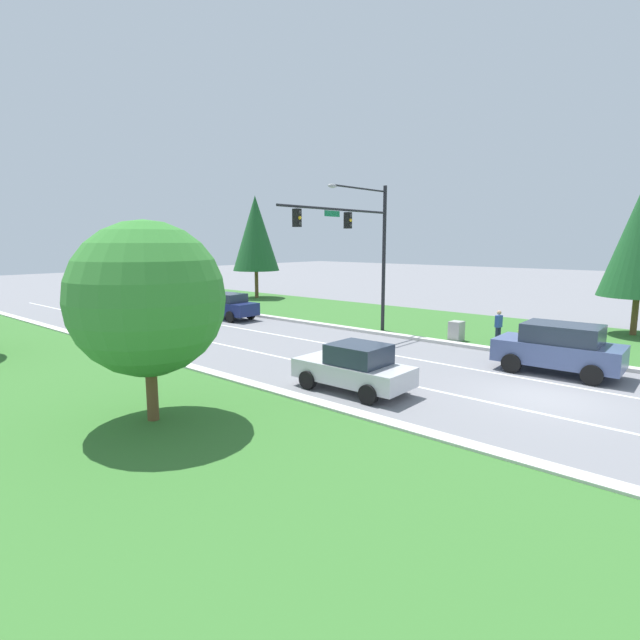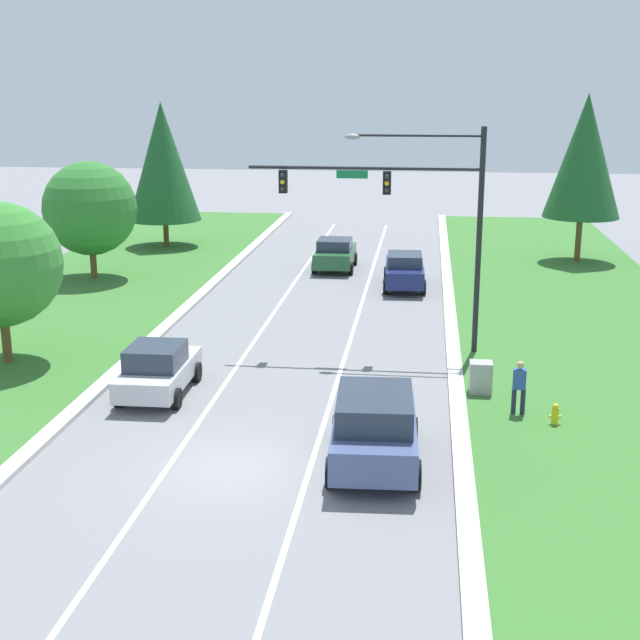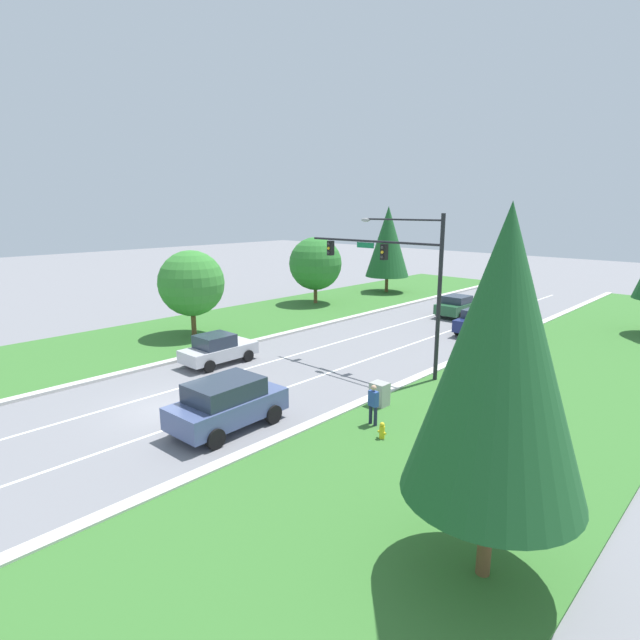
{
  "view_description": "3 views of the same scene",
  "coord_description": "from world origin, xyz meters",
  "px_view_note": "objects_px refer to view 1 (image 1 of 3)",
  "views": [
    {
      "loc": [
        -16.82,
        -4.81,
        5.07
      ],
      "look_at": [
        0.55,
        10.39,
        1.41
      ],
      "focal_mm": 28.0,
      "sensor_mm": 36.0,
      "label": 1
    },
    {
      "loc": [
        4.54,
        -20.44,
        9.43
      ],
      "look_at": [
        0.91,
        9.76,
        1.35
      ],
      "focal_mm": 50.0,
      "sensor_mm": 36.0,
      "label": 2
    },
    {
      "loc": [
        18.21,
        -9.87,
        8.27
      ],
      "look_at": [
        -0.4,
        9.81,
        2.17
      ],
      "focal_mm": 28.0,
      "sensor_mm": 36.0,
      "label": 3
    }
  ],
  "objects_px": {
    "fire_hydrant": "(519,336)",
    "conifer_near_right_tree": "(256,233)",
    "traffic_signal_mast": "(359,235)",
    "silver_sedan": "(354,368)",
    "oak_near_left_tree": "(147,299)",
    "navy_sedan": "(226,306)",
    "utility_cabinet": "(456,332)",
    "forest_sedan": "(143,307)",
    "pedestrian": "(498,325)",
    "slate_blue_suv": "(559,348)"
  },
  "relations": [
    {
      "from": "navy_sedan",
      "to": "forest_sedan",
      "type": "distance_m",
      "value": 5.44
    },
    {
      "from": "traffic_signal_mast",
      "to": "silver_sedan",
      "type": "xyz_separation_m",
      "value": [
        -7.68,
        -5.63,
        -4.55
      ]
    },
    {
      "from": "navy_sedan",
      "to": "oak_near_left_tree",
      "type": "height_order",
      "value": "oak_near_left_tree"
    },
    {
      "from": "conifer_near_right_tree",
      "to": "navy_sedan",
      "type": "bearing_deg",
      "value": -141.36
    },
    {
      "from": "traffic_signal_mast",
      "to": "oak_near_left_tree",
      "type": "xyz_separation_m",
      "value": [
        -13.82,
        -3.19,
        -1.86
      ]
    },
    {
      "from": "forest_sedan",
      "to": "utility_cabinet",
      "type": "relative_size",
      "value": 3.91
    },
    {
      "from": "fire_hydrant",
      "to": "conifer_near_right_tree",
      "type": "bearing_deg",
      "value": 79.88
    },
    {
      "from": "slate_blue_suv",
      "to": "conifer_near_right_tree",
      "type": "distance_m",
      "value": 29.83
    },
    {
      "from": "traffic_signal_mast",
      "to": "forest_sedan",
      "type": "relative_size",
      "value": 1.96
    },
    {
      "from": "fire_hydrant",
      "to": "conifer_near_right_tree",
      "type": "relative_size",
      "value": 0.08
    },
    {
      "from": "forest_sedan",
      "to": "slate_blue_suv",
      "type": "xyz_separation_m",
      "value": [
        3.55,
        -24.57,
        0.18
      ]
    },
    {
      "from": "silver_sedan",
      "to": "utility_cabinet",
      "type": "relative_size",
      "value": 3.85
    },
    {
      "from": "traffic_signal_mast",
      "to": "utility_cabinet",
      "type": "distance_m",
      "value": 6.99
    },
    {
      "from": "traffic_signal_mast",
      "to": "conifer_near_right_tree",
      "type": "relative_size",
      "value": 0.92
    },
    {
      "from": "forest_sedan",
      "to": "pedestrian",
      "type": "bearing_deg",
      "value": -70.09
    },
    {
      "from": "pedestrian",
      "to": "oak_near_left_tree",
      "type": "bearing_deg",
      "value": -2.95
    },
    {
      "from": "utility_cabinet",
      "to": "pedestrian",
      "type": "relative_size",
      "value": 0.64
    },
    {
      "from": "forest_sedan",
      "to": "fire_hydrant",
      "type": "relative_size",
      "value": 6.01
    },
    {
      "from": "traffic_signal_mast",
      "to": "utility_cabinet",
      "type": "height_order",
      "value": "traffic_signal_mast"
    },
    {
      "from": "slate_blue_suv",
      "to": "silver_sedan",
      "type": "bearing_deg",
      "value": 144.47
    },
    {
      "from": "slate_blue_suv",
      "to": "pedestrian",
      "type": "distance_m",
      "value": 5.6
    },
    {
      "from": "silver_sedan",
      "to": "fire_hydrant",
      "type": "xyz_separation_m",
      "value": [
        11.97,
        -1.32,
        -0.47
      ]
    },
    {
      "from": "silver_sedan",
      "to": "forest_sedan",
      "type": "bearing_deg",
      "value": 79.35
    },
    {
      "from": "navy_sedan",
      "to": "forest_sedan",
      "type": "relative_size",
      "value": 1.12
    },
    {
      "from": "navy_sedan",
      "to": "slate_blue_suv",
      "type": "relative_size",
      "value": 1.02
    },
    {
      "from": "traffic_signal_mast",
      "to": "silver_sedan",
      "type": "bearing_deg",
      "value": -143.77
    },
    {
      "from": "traffic_signal_mast",
      "to": "slate_blue_suv",
      "type": "xyz_separation_m",
      "value": [
        -0.65,
        -10.17,
        -4.35
      ]
    },
    {
      "from": "fire_hydrant",
      "to": "navy_sedan",
      "type": "bearing_deg",
      "value": 105.31
    },
    {
      "from": "forest_sedan",
      "to": "slate_blue_suv",
      "type": "distance_m",
      "value": 24.82
    },
    {
      "from": "fire_hydrant",
      "to": "utility_cabinet",
      "type": "bearing_deg",
      "value": 128.5
    },
    {
      "from": "silver_sedan",
      "to": "utility_cabinet",
      "type": "distance_m",
      "value": 10.07
    },
    {
      "from": "traffic_signal_mast",
      "to": "fire_hydrant",
      "type": "bearing_deg",
      "value": -58.34
    },
    {
      "from": "traffic_signal_mast",
      "to": "oak_near_left_tree",
      "type": "relative_size",
      "value": 1.46
    },
    {
      "from": "fire_hydrant",
      "to": "oak_near_left_tree",
      "type": "xyz_separation_m",
      "value": [
        -18.11,
        3.76,
        3.17
      ]
    },
    {
      "from": "navy_sedan",
      "to": "conifer_near_right_tree",
      "type": "xyz_separation_m",
      "value": [
        9.17,
        7.33,
        4.86
      ]
    },
    {
      "from": "fire_hydrant",
      "to": "silver_sedan",
      "type": "bearing_deg",
      "value": 173.69
    },
    {
      "from": "slate_blue_suv",
      "to": "utility_cabinet",
      "type": "relative_size",
      "value": 4.29
    },
    {
      "from": "forest_sedan",
      "to": "oak_near_left_tree",
      "type": "height_order",
      "value": "oak_near_left_tree"
    },
    {
      "from": "conifer_near_right_tree",
      "to": "oak_near_left_tree",
      "type": "relative_size",
      "value": 1.59
    },
    {
      "from": "forest_sedan",
      "to": "utility_cabinet",
      "type": "xyz_separation_m",
      "value": [
        6.53,
        -18.87,
        -0.3
      ]
    },
    {
      "from": "fire_hydrant",
      "to": "pedestrian",
      "type": "bearing_deg",
      "value": 143.22
    },
    {
      "from": "forest_sedan",
      "to": "silver_sedan",
      "type": "distance_m",
      "value": 20.32
    },
    {
      "from": "forest_sedan",
      "to": "pedestrian",
      "type": "height_order",
      "value": "pedestrian"
    },
    {
      "from": "pedestrian",
      "to": "conifer_near_right_tree",
      "type": "distance_m",
      "value": 25.05
    },
    {
      "from": "traffic_signal_mast",
      "to": "slate_blue_suv",
      "type": "distance_m",
      "value": 11.08
    },
    {
      "from": "traffic_signal_mast",
      "to": "silver_sedan",
      "type": "height_order",
      "value": "traffic_signal_mast"
    },
    {
      "from": "pedestrian",
      "to": "traffic_signal_mast",
      "type": "bearing_deg",
      "value": -54.84
    },
    {
      "from": "traffic_signal_mast",
      "to": "navy_sedan",
      "type": "xyz_separation_m",
      "value": [
        -0.47,
        10.43,
        -4.5
      ]
    },
    {
      "from": "fire_hydrant",
      "to": "conifer_near_right_tree",
      "type": "distance_m",
      "value": 25.68
    },
    {
      "from": "utility_cabinet",
      "to": "oak_near_left_tree",
      "type": "height_order",
      "value": "oak_near_left_tree"
    }
  ]
}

